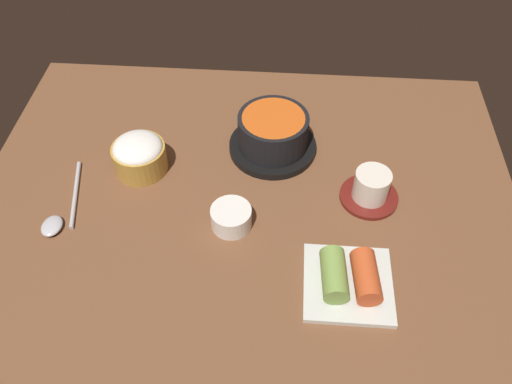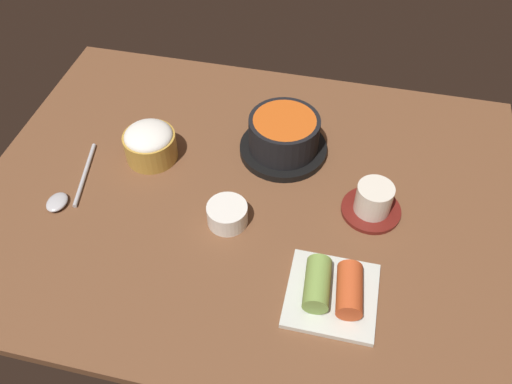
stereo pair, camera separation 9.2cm
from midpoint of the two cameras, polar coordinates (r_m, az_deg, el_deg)
dining_table at (r=97.03cm, az=1.84°, el=-0.65°), size 100.00×76.00×2.00cm
stone_pot at (r=101.56cm, az=5.69°, el=5.93°), size 17.28×17.28×8.23cm
rice_bowl at (r=101.48cm, az=-9.03°, el=5.23°), size 10.10×10.10×7.24cm
tea_cup_with_saucer at (r=94.67cm, az=15.47°, el=-1.16°), size 10.70×10.70×6.32cm
banchan_cup_center at (r=90.34cm, az=-0.25°, el=-2.58°), size 7.15×7.15×3.92cm
kimchi_plate at (r=83.47cm, az=11.61°, el=-10.72°), size 14.15×14.15×5.05cm
spoon at (r=100.17cm, az=-17.64°, el=-0.21°), size 5.54×18.13×1.35cm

